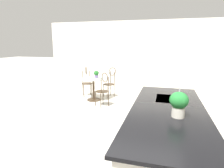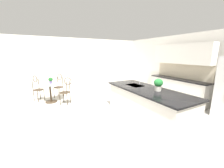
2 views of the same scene
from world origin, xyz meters
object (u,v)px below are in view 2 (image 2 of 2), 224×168
at_px(chair_near_window, 66,90).
at_px(potted_plant_counter_near, 158,84).
at_px(chair_toward_desk, 59,84).
at_px(potted_plant_on_table, 51,80).
at_px(bistro_table, 50,91).
at_px(chair_by_island, 37,87).

relative_size(chair_near_window, potted_plant_counter_near, 3.11).
xyz_separation_m(chair_toward_desk, potted_plant_on_table, (0.41, -0.35, 0.30)).
bearing_deg(chair_near_window, potted_plant_on_table, -146.06).
xyz_separation_m(chair_near_window, potted_plant_on_table, (-0.67, -0.45, 0.30)).
height_order(potted_plant_on_table, potted_plant_counter_near, potted_plant_counter_near).
height_order(chair_toward_desk, potted_plant_on_table, chair_toward_desk).
distance_m(bistro_table, chair_toward_desk, 0.69).
bearing_deg(bistro_table, chair_toward_desk, 142.79).
bearing_deg(potted_plant_counter_near, chair_toward_desk, -151.83).
height_order(chair_by_island, potted_plant_on_table, chair_by_island).
bearing_deg(chair_toward_desk, potted_plant_counter_near, 28.17).
bearing_deg(chair_by_island, chair_toward_desk, 94.36).
bearing_deg(chair_toward_desk, bistro_table, -37.21).
relative_size(chair_toward_desk, potted_plant_counter_near, 3.11).
distance_m(chair_near_window, chair_by_island, 1.40).
bearing_deg(potted_plant_on_table, chair_by_island, -124.80).
bearing_deg(chair_toward_desk, potted_plant_on_table, -40.58).
distance_m(bistro_table, chair_by_island, 0.66).
bearing_deg(potted_plant_counter_near, chair_by_island, -142.23).
distance_m(chair_toward_desk, potted_plant_on_table, 0.62).
bearing_deg(chair_near_window, potted_plant_counter_near, 35.54).
height_order(bistro_table, chair_near_window, chair_near_window).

